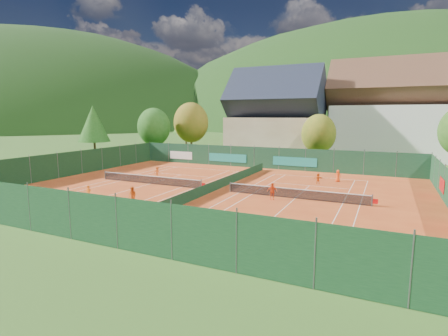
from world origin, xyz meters
TOP-DOWN VIEW (x-y plane):
  - ground at (0.00, 0.00)m, footprint 600.00×600.00m
  - clay_pad at (0.00, 0.00)m, footprint 40.00×32.00m
  - court_markings_left at (-8.00, 0.00)m, footprint 11.03×23.83m
  - court_markings_right at (8.00, 0.00)m, footprint 11.03×23.83m
  - tennis_net_left at (-7.85, 0.00)m, footprint 13.30×0.10m
  - tennis_net_right at (8.15, 0.00)m, footprint 13.30×0.10m
  - court_divider at (0.00, 0.00)m, footprint 0.03×28.80m
  - fence_north at (-0.46, 15.99)m, footprint 40.00×0.10m
  - fence_south at (0.00, -16.00)m, footprint 40.00×0.04m
  - fence_west at (-20.00, 0.00)m, footprint 0.04×32.00m
  - chalet at (-3.00, 30.00)m, footprint 16.20×12.00m
  - hotel_block_a at (16.00, 36.00)m, footprint 21.60×11.00m
  - tree_west_front at (-22.00, 20.00)m, footprint 5.72×5.72m
  - tree_west_mid at (-18.00, 26.00)m, footprint 6.44×6.44m
  - tree_west_back at (-24.00, 34.00)m, footprint 5.60×5.60m
  - tree_center at (6.00, 22.00)m, footprint 5.01×5.01m
  - tree_west_side at (-28.00, 12.00)m, footprint 5.04×5.04m
  - mountain_backdrop at (28.54, 233.48)m, footprint 820.00×530.00m
  - ball_hopper at (13.16, -11.72)m, footprint 0.34×0.34m
  - loose_ball_0 at (-7.24, -8.01)m, footprint 0.07×0.07m
  - loose_ball_1 at (2.51, -11.39)m, footprint 0.07×0.07m
  - loose_ball_2 at (1.31, 4.85)m, footprint 0.07×0.07m
  - player_left_near at (-8.21, -8.48)m, footprint 0.59×0.49m
  - player_left_mid at (-3.85, -7.87)m, footprint 0.74×0.58m
  - player_left_far at (-9.71, 3.72)m, footprint 0.88×0.55m
  - player_right_near at (6.24, -1.26)m, footprint 0.96×0.75m
  - player_right_far_a at (10.41, 9.97)m, footprint 0.74×0.56m
  - player_right_far_b at (8.62, 7.76)m, footprint 1.14×0.77m

SIDE VIEW (x-z plane):
  - mountain_backdrop at x=28.54m, z-range -160.64..81.36m
  - ground at x=0.00m, z-range -0.02..-0.02m
  - clay_pad at x=0.00m, z-range 0.00..0.01m
  - court_markings_left at x=-8.00m, z-range 0.01..0.01m
  - court_markings_right at x=8.00m, z-range 0.01..0.01m
  - loose_ball_0 at x=-7.24m, z-range 0.00..0.07m
  - loose_ball_1 at x=2.51m, z-range 0.00..0.07m
  - loose_ball_2 at x=1.31m, z-range 0.00..0.07m
  - court_divider at x=0.00m, z-range 0.00..1.00m
  - tennis_net_left at x=-7.85m, z-range 0.00..1.02m
  - tennis_net_right at x=8.15m, z-range 0.00..1.02m
  - ball_hopper at x=13.16m, z-range 0.16..0.96m
  - player_right_far_b at x=8.62m, z-range 0.00..1.18m
  - player_left_far at x=-9.71m, z-range 0.00..1.32m
  - player_right_far_a at x=10.41m, z-range 0.00..1.36m
  - player_left_near at x=-8.21m, z-range 0.00..1.37m
  - player_left_mid at x=-3.85m, z-range 0.00..1.51m
  - player_right_near at x=6.24m, z-range 0.00..1.52m
  - fence_north at x=-0.46m, z-range -0.03..2.97m
  - fence_south at x=0.00m, z-range 0.00..3.00m
  - fence_west at x=-20.00m, z-range 0.00..3.00m
  - tree_center at x=6.00m, z-range 0.92..8.52m
  - tree_west_front at x=-22.00m, z-range 1.05..9.74m
  - tree_west_side at x=-28.00m, z-range 1.56..10.56m
  - tree_west_mid at x=-18.00m, z-range 1.18..10.96m
  - chalet at x=-3.00m, z-range -1.38..14.62m
  - tree_west_back at x=-24.00m, z-range 1.74..11.74m
  - hotel_block_a at x=16.00m, z-range -1.24..16.01m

